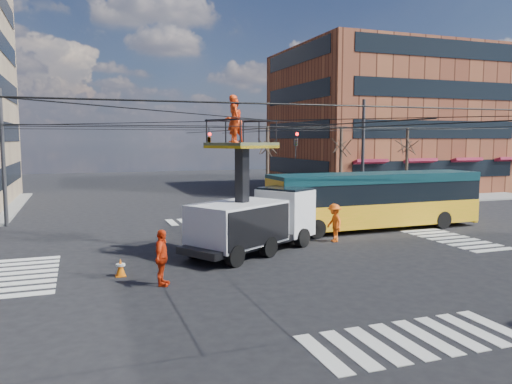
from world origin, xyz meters
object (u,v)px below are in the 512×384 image
at_px(utility_truck, 253,204).
at_px(worker_ground, 162,258).
at_px(flagger, 334,223).
at_px(city_bus, 376,199).
at_px(traffic_cone, 121,267).

distance_m(utility_truck, worker_ground, 6.28).
bearing_deg(flagger, city_bus, 122.34).
relative_size(utility_truck, worker_ground, 3.62).
bearing_deg(traffic_cone, city_bus, 19.97).
relative_size(city_bus, worker_ground, 6.35).
height_order(utility_truck, worker_ground, utility_truck).
bearing_deg(flagger, traffic_cone, -73.03).
bearing_deg(worker_ground, flagger, -40.38).
height_order(traffic_cone, worker_ground, worker_ground).
bearing_deg(utility_truck, worker_ground, -171.65).
relative_size(worker_ground, flagger, 1.04).
bearing_deg(city_bus, worker_ground, -153.08).
height_order(city_bus, flagger, city_bus).
height_order(city_bus, worker_ground, city_bus).
height_order(worker_ground, flagger, worker_ground).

